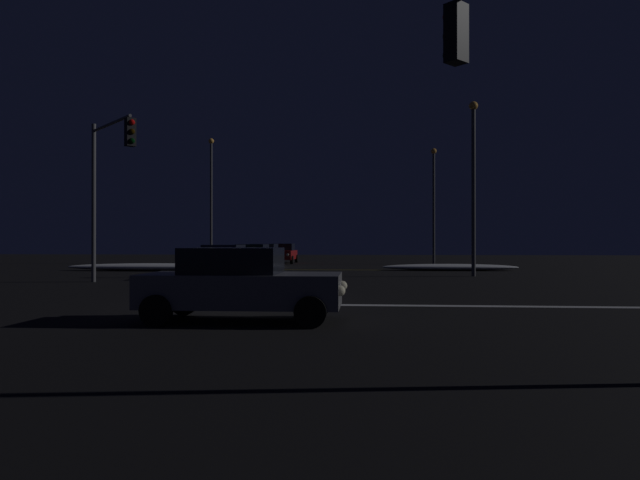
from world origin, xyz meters
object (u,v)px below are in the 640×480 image
sedan_white (264,255)px  streetlamp_right_far (434,197)px  sedan_blue (223,262)px  streetlamp_left_far (211,192)px  streetlamp_right_near (473,175)px  sedan_red (283,253)px  sedan_green (252,258)px  traffic_signal_nw (108,170)px  traffic_signal_se (599,57)px  sedan_gray_crossing (240,284)px

sedan_white → streetlamp_right_far: bearing=25.9°
sedan_blue → sedan_white: same height
streetlamp_left_far → streetlamp_right_near: (17.54, -16.00, -0.69)m
sedan_red → sedan_blue: bearing=-89.9°
sedan_red → streetlamp_right_far: 12.66m
streetlamp_right_far → streetlamp_right_near: bearing=-90.0°
sedan_green → streetlamp_left_far: streetlamp_left_far is taller
streetlamp_right_near → streetlamp_right_far: (0.00, 16.00, 0.16)m
sedan_white → traffic_signal_nw: traffic_signal_nw is taller
sedan_blue → sedan_green: 6.54m
traffic_signal_se → streetlamp_left_far: streetlamp_left_far is taller
traffic_signal_nw → sedan_blue: bearing=40.8°
sedan_white → streetlamp_left_far: bearing=131.9°
sedan_blue → traffic_signal_nw: 6.39m
streetlamp_right_far → sedan_blue: bearing=-121.9°
sedan_white → sedan_blue: bearing=-88.2°
sedan_green → traffic_signal_se: traffic_signal_se is taller
sedan_blue → traffic_signal_nw: (-3.89, -3.36, 3.80)m
sedan_green → traffic_signal_nw: 11.30m
streetlamp_right_near → traffic_signal_se: bearing=-95.7°
traffic_signal_nw → sedan_red: bearing=80.5°
sedan_red → streetlamp_right_near: (11.86, -16.75, 4.20)m
sedan_gray_crossing → streetlamp_left_far: (-9.51, 32.54, 4.89)m
sedan_green → streetlamp_left_far: size_ratio=0.43×
sedan_white → traffic_signal_se: traffic_signal_se is taller
sedan_gray_crossing → sedan_red: bearing=96.6°
traffic_signal_se → streetlamp_right_far: (2.00, 36.04, 0.79)m
sedan_red → traffic_signal_se: size_ratio=0.68×
sedan_gray_crossing → streetlamp_left_far: streetlamp_left_far is taller
sedan_blue → streetlamp_right_near: size_ratio=0.50×
sedan_white → traffic_signal_se: bearing=-71.3°
sedan_blue → traffic_signal_nw: bearing=-139.2°
sedan_blue → streetlamp_right_far: streetlamp_right_far is taller
sedan_blue → sedan_white: 13.07m
sedan_red → streetlamp_right_far: streetlamp_right_far is taller
sedan_green → streetlamp_right_far: bearing=46.5°
sedan_gray_crossing → streetlamp_right_near: streetlamp_right_near is taller
sedan_blue → sedan_green: (0.03, 6.54, 0.00)m
traffic_signal_se → sedan_blue: bearing=119.9°
traffic_signal_nw → streetlamp_right_near: bearing=22.0°
traffic_signal_se → sedan_red: bearing=105.0°
sedan_green → sedan_red: size_ratio=1.00×
sedan_blue → sedan_green: bearing=89.8°
streetlamp_right_near → traffic_signal_nw: bearing=-158.0°
sedan_red → traffic_signal_nw: (-3.85, -23.09, 3.80)m
sedan_blue → streetlamp_right_near: (11.81, 2.98, 4.20)m
sedan_green → traffic_signal_nw: size_ratio=0.64×
streetlamp_right_near → streetlamp_right_far: streetlamp_right_far is taller
streetlamp_left_far → streetlamp_right_near: bearing=-42.4°
sedan_blue → sedan_gray_crossing: bearing=-74.4°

